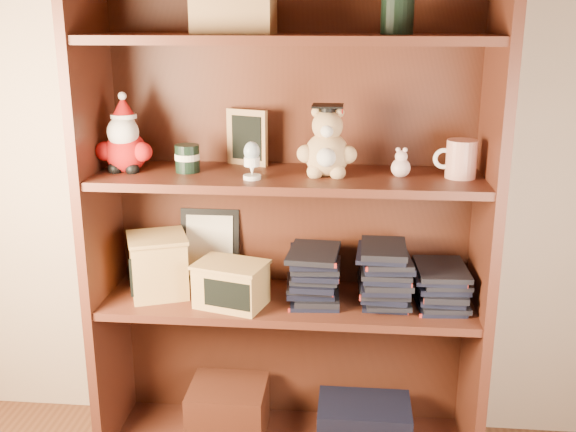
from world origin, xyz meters
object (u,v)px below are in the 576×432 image
grad_teddy_bear (327,148)px  treats_box (158,265)px  teacher_mug (460,159)px  bookcase (289,224)px

grad_teddy_bear → treats_box: size_ratio=0.92×
teacher_mug → treats_box: teacher_mug is taller
teacher_mug → treats_box: size_ratio=0.54×
bookcase → grad_teddy_bear: bookcase is taller
bookcase → treats_box: bookcase is taller
teacher_mug → bookcase: bearing=174.2°
bookcase → grad_teddy_bear: (0.12, -0.06, 0.25)m
teacher_mug → treats_box: 0.98m
treats_box → bookcase: bearing=7.2°
grad_teddy_bear → treats_box: bearing=179.4°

